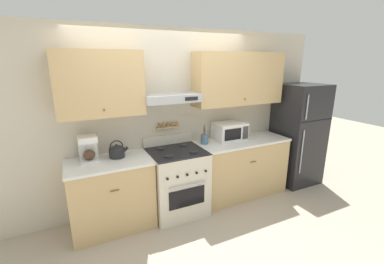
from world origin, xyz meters
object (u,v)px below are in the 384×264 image
object	(u,v)px
tea_kettle	(117,151)
utensil_crock	(204,139)
stove_range	(177,181)
refrigerator	(298,134)
microwave	(230,131)
coffee_maker	(88,148)

from	to	relation	value
tea_kettle	utensil_crock	size ratio (longest dim) A/B	0.87
stove_range	refrigerator	bearing A→B (deg)	-0.02
stove_range	refrigerator	size ratio (longest dim) A/B	0.61
stove_range	utensil_crock	distance (m)	0.74
microwave	utensil_crock	world-z (taller)	utensil_crock
utensil_crock	refrigerator	bearing A→B (deg)	-4.00
refrigerator	coffee_maker	bearing A→B (deg)	177.43
refrigerator	microwave	world-z (taller)	refrigerator
tea_kettle	utensil_crock	distance (m)	1.27
refrigerator	utensil_crock	world-z (taller)	refrigerator
microwave	utensil_crock	xyz separation A→B (m)	(-0.46, -0.02, -0.06)
tea_kettle	coffee_maker	bearing A→B (deg)	175.33
tea_kettle	utensil_crock	bearing A→B (deg)	0.00
stove_range	refrigerator	distance (m)	2.34
coffee_maker	microwave	bearing A→B (deg)	-0.26
tea_kettle	coffee_maker	world-z (taller)	coffee_maker
coffee_maker	tea_kettle	bearing A→B (deg)	-4.67
stove_range	coffee_maker	size ratio (longest dim) A/B	3.29
tea_kettle	utensil_crock	world-z (taller)	utensil_crock
refrigerator	coffee_maker	distance (m)	3.41
stove_range	microwave	world-z (taller)	microwave
refrigerator	tea_kettle	bearing A→B (deg)	177.65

